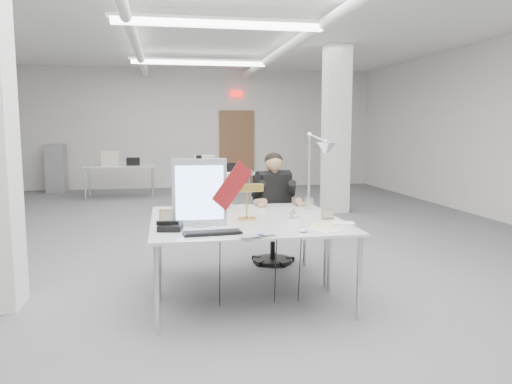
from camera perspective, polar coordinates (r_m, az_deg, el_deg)
room_shell at (r=6.93m, az=-3.82°, el=7.88°), size 10.04×14.04×3.24m
desk_main at (r=4.41m, az=-0.28°, el=-4.25°), size 1.80×0.90×0.02m
desk_second at (r=5.28m, az=-1.98°, el=-2.32°), size 1.80×0.90×0.02m
bg_desk_a at (r=9.84m, az=-4.72°, el=2.15°), size 1.60×0.80×0.02m
bg_desk_b at (r=12.03m, az=-15.30°, el=2.86°), size 1.60×0.80×0.02m
filing_cabinet at (r=13.72m, az=-21.86°, el=2.52°), size 0.45×0.55×1.20m
office_chair at (r=6.00m, az=1.93°, el=-2.67°), size 0.70×0.70×1.17m
seated_person at (r=5.90m, az=2.04°, el=0.25°), size 0.55×0.62×0.80m
monitor at (r=4.47m, az=-6.48°, el=-0.05°), size 0.49×0.06×0.60m
pennant at (r=4.46m, az=-2.70°, el=0.75°), size 0.39×0.15×0.44m
keyboard at (r=4.15m, az=-5.00°, el=-4.68°), size 0.49×0.20×0.02m
laptop at (r=3.99m, az=0.56°, el=-5.10°), size 0.37×0.32×0.03m
mouse at (r=4.22m, az=5.41°, el=-4.41°), size 0.09×0.06×0.03m
bankers_lamp at (r=4.76m, az=-1.05°, el=-0.92°), size 0.33×0.14×0.38m
desk_phone at (r=4.34m, az=-9.78°, el=-4.04°), size 0.23×0.21×0.05m
picture_frame_left at (r=4.72m, az=-10.11°, el=-2.70°), size 0.16×0.06×0.12m
picture_frame_right at (r=4.85m, az=8.17°, el=-2.50°), size 0.13×0.04×0.10m
desk_clock at (r=4.87m, az=4.34°, el=-2.40°), size 0.11×0.05×0.11m
paper_stack_a at (r=4.35m, az=7.64°, el=-4.27°), size 0.30×0.33×0.01m
paper_stack_b at (r=4.50m, az=7.46°, el=-3.86°), size 0.27×0.31×0.01m
paper_stack_c at (r=4.67m, az=9.95°, el=-3.50°), size 0.23×0.18×0.01m
beige_monitor at (r=5.33m, az=-5.44°, el=0.02°), size 0.53×0.51×0.39m
architect_lamp at (r=5.15m, az=6.87°, el=2.64°), size 0.52×0.75×0.91m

